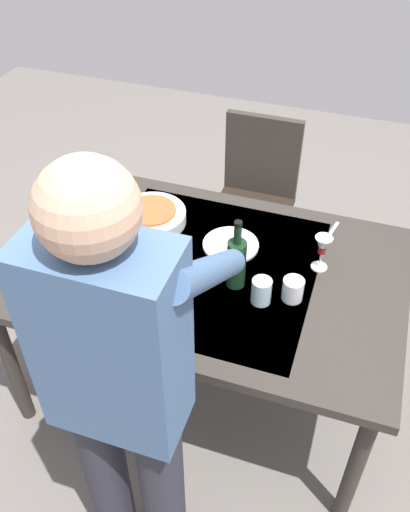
% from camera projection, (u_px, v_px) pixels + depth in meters
% --- Properties ---
extents(ground_plane, '(6.00, 6.00, 0.00)m').
position_uv_depth(ground_plane, '(205.00, 381.00, 2.68)').
color(ground_plane, '#66605B').
extents(dining_table, '(1.56, 1.00, 0.75)m').
position_uv_depth(dining_table, '(205.00, 279.00, 2.23)').
color(dining_table, '#332D28').
rests_on(dining_table, ground_plane).
extents(chair_near, '(0.40, 0.40, 0.91)m').
position_uv_depth(chair_near, '(256.00, 191.00, 2.96)').
color(chair_near, black).
rests_on(chair_near, ground_plane).
extents(person_server, '(0.42, 0.61, 1.69)m').
position_uv_depth(person_server, '(122.00, 389.00, 1.49)').
color(person_server, '#2D2D38').
rests_on(person_server, ground_plane).
extents(wine_bottle, '(0.07, 0.07, 0.30)m').
position_uv_depth(wine_bottle, '(236.00, 262.00, 2.03)').
color(wine_bottle, black).
rests_on(wine_bottle, dining_table).
extents(wine_glass_left, '(0.07, 0.07, 0.15)m').
position_uv_depth(wine_glass_left, '(323.00, 247.00, 2.10)').
color(wine_glass_left, white).
rests_on(wine_glass_left, dining_table).
extents(water_cup_near_left, '(0.07, 0.07, 0.10)m').
position_uv_depth(water_cup_near_left, '(261.00, 291.00, 2.00)').
color(water_cup_near_left, silver).
rests_on(water_cup_near_left, dining_table).
extents(water_cup_near_right, '(0.07, 0.07, 0.10)m').
position_uv_depth(water_cup_near_right, '(82.00, 224.00, 2.30)').
color(water_cup_near_right, silver).
rests_on(water_cup_near_right, dining_table).
extents(water_cup_far_left, '(0.07, 0.07, 0.11)m').
position_uv_depth(water_cup_far_left, '(41.00, 256.00, 2.14)').
color(water_cup_far_left, silver).
rests_on(water_cup_far_left, dining_table).
extents(water_cup_far_right, '(0.08, 0.08, 0.09)m').
position_uv_depth(water_cup_far_right, '(293.00, 289.00, 2.02)').
color(water_cup_far_right, silver).
rests_on(water_cup_far_right, dining_table).
extents(serving_bowl_pasta, '(0.30, 0.30, 0.07)m').
position_uv_depth(serving_bowl_pasta, '(151.00, 216.00, 2.37)').
color(serving_bowl_pasta, silver).
rests_on(serving_bowl_pasta, dining_table).
extents(side_bowl_salad, '(0.18, 0.18, 0.07)m').
position_uv_depth(side_bowl_salad, '(91.00, 291.00, 2.03)').
color(side_bowl_salad, silver).
rests_on(side_bowl_salad, dining_table).
extents(dinner_plate_near, '(0.23, 0.23, 0.01)m').
position_uv_depth(dinner_plate_near, '(231.00, 245.00, 2.27)').
color(dinner_plate_near, silver).
rests_on(dinner_plate_near, dining_table).
extents(table_knife, '(0.06, 0.20, 0.00)m').
position_uv_depth(table_knife, '(329.00, 235.00, 2.32)').
color(table_knife, silver).
rests_on(table_knife, dining_table).
extents(table_fork, '(0.07, 0.17, 0.00)m').
position_uv_depth(table_fork, '(189.00, 324.00, 1.94)').
color(table_fork, silver).
rests_on(table_fork, dining_table).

